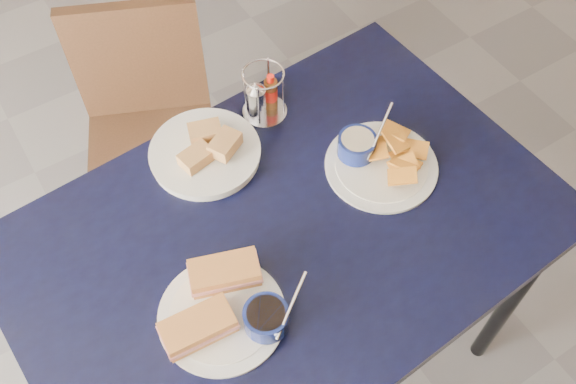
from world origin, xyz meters
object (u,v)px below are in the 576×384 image
bread_basket (206,152)px  condiment_caddy (262,97)px  sandwich_plate (226,308)px  dining_table (286,244)px  chair_far (138,118)px  plantain_plate (375,157)px

bread_basket → condiment_caddy: bearing=14.5°
bread_basket → sandwich_plate: bearing=-112.5°
dining_table → chair_far: size_ratio=1.52×
condiment_caddy → dining_table: bearing=-112.4°
dining_table → chair_far: chair_far is taller
plantain_plate → bread_basket: (-0.32, 0.22, -0.00)m
chair_far → sandwich_plate: (-0.12, -0.82, 0.31)m
chair_far → condiment_caddy: size_ratio=5.97×
condiment_caddy → chair_far: bearing=117.9°
bread_basket → condiment_caddy: size_ratio=1.88×
sandwich_plate → bread_basket: bearing=67.5°
sandwich_plate → chair_far: bearing=81.5°
chair_far → sandwich_plate: sandwich_plate is taller
chair_far → sandwich_plate: size_ratio=2.75×
chair_far → plantain_plate: plantain_plate is taller
dining_table → condiment_caddy: (0.13, 0.31, 0.12)m
chair_far → bread_basket: 0.54m
bread_basket → condiment_caddy: (0.18, 0.05, 0.04)m
dining_table → bread_basket: (-0.05, 0.27, 0.09)m
plantain_plate → sandwich_plate: bearing=-162.9°
plantain_plate → condiment_caddy: bearing=117.3°
dining_table → bread_basket: size_ratio=4.82×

